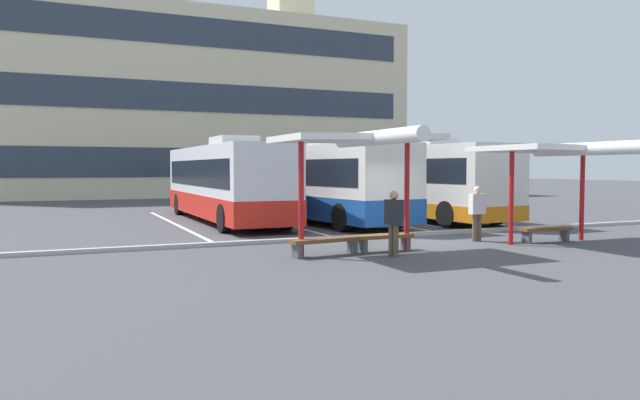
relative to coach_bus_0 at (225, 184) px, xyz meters
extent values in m
plane|color=#47474C|center=(3.75, -9.03, -1.58)|extent=(160.00, 160.00, 0.00)
cube|color=beige|center=(3.75, 25.04, 5.60)|extent=(34.67, 10.28, 14.35)
cube|color=#2D3847|center=(3.75, 19.87, 1.05)|extent=(31.89, 0.08, 2.10)
cube|color=#2D3847|center=(3.75, 19.87, 5.84)|extent=(31.89, 0.08, 2.10)
cube|color=#2D3847|center=(3.75, 19.87, 10.62)|extent=(31.89, 0.08, 2.10)
cube|color=beige|center=(12.42, 25.04, 14.18)|extent=(3.20, 3.20, 2.80)
cube|color=silver|center=(0.00, 0.00, 0.11)|extent=(2.51, 11.84, 2.82)
cube|color=red|center=(0.00, 0.00, -0.86)|extent=(2.55, 11.88, 0.88)
cube|color=black|center=(0.00, 0.00, 0.45)|extent=(2.54, 10.89, 1.04)
cube|color=black|center=(0.02, 5.89, 0.45)|extent=(2.17, 0.09, 1.69)
cube|color=silver|center=(-0.01, -1.48, 1.70)|extent=(1.49, 2.21, 0.36)
cylinder|color=black|center=(-1.12, 4.32, -1.08)|extent=(0.30, 1.00, 1.00)
cylinder|color=black|center=(1.15, 4.31, -1.08)|extent=(0.30, 1.00, 1.00)
cylinder|color=black|center=(-1.15, -4.31, -1.08)|extent=(0.30, 1.00, 1.00)
cylinder|color=black|center=(1.12, -4.32, -1.08)|extent=(0.30, 1.00, 1.00)
cube|color=silver|center=(3.52, -1.91, 0.11)|extent=(3.59, 10.57, 2.83)
cube|color=#194C9E|center=(3.52, -1.91, -0.86)|extent=(3.64, 10.62, 0.88)
cube|color=black|center=(3.52, -1.91, 0.48)|extent=(3.54, 9.75, 0.99)
cube|color=black|center=(2.98, 3.22, 0.45)|extent=(2.22, 0.31, 1.70)
cube|color=silver|center=(3.65, -3.20, 1.71)|extent=(1.74, 2.35, 0.36)
cylinder|color=black|center=(1.99, 1.54, -1.08)|extent=(0.40, 1.03, 1.00)
cylinder|color=black|center=(4.31, 1.78, -1.08)|extent=(0.40, 1.03, 1.00)
cylinder|color=black|center=(2.73, -5.59, -1.08)|extent=(0.40, 1.03, 1.00)
cylinder|color=black|center=(5.05, -5.35, -1.08)|extent=(0.40, 1.03, 1.00)
cube|color=silver|center=(7.86, -1.63, 0.13)|extent=(3.38, 11.69, 2.87)
cube|color=orange|center=(7.86, -1.63, -1.01)|extent=(3.42, 11.73, 0.58)
cube|color=black|center=(7.86, -1.63, 0.54)|extent=(3.35, 10.77, 0.94)
cube|color=black|center=(7.46, 4.10, 0.48)|extent=(2.28, 0.24, 1.72)
cube|color=silver|center=(7.96, -3.07, 1.74)|extent=(1.70, 2.30, 0.36)
cylinder|color=black|center=(6.38, 2.45, -1.08)|extent=(0.37, 1.02, 1.00)
cylinder|color=black|center=(8.76, 2.61, -1.08)|extent=(0.37, 1.02, 1.00)
cylinder|color=black|center=(6.95, -5.87, -1.08)|extent=(0.37, 1.02, 1.00)
cylinder|color=black|center=(9.34, -5.70, -1.08)|extent=(0.37, 1.02, 1.00)
cube|color=white|center=(-2.13, -0.69, -1.57)|extent=(0.16, 14.00, 0.01)
cube|color=white|center=(1.79, -0.69, -1.57)|extent=(0.16, 14.00, 0.01)
cube|color=white|center=(5.71, -0.69, -1.57)|extent=(0.16, 14.00, 0.01)
cube|color=white|center=(9.62, -0.69, -1.57)|extent=(0.16, 14.00, 0.01)
cylinder|color=red|center=(-0.76, -10.52, -0.12)|extent=(0.14, 0.14, 2.92)
cylinder|color=red|center=(2.32, -10.52, -0.12)|extent=(0.14, 0.14, 2.92)
cube|color=white|center=(0.78, -10.52, 1.42)|extent=(4.08, 2.49, 0.23)
cylinder|color=white|center=(0.78, -11.61, 1.39)|extent=(0.36, 4.08, 0.36)
cube|color=brown|center=(-0.12, -10.58, -1.18)|extent=(2.00, 0.68, 0.10)
cube|color=#4C4C51|center=(-0.94, -10.69, -1.40)|extent=(0.16, 0.35, 0.35)
cube|color=#4C4C51|center=(0.70, -10.46, -1.40)|extent=(0.16, 0.35, 0.35)
cube|color=brown|center=(1.68, -10.45, -1.18)|extent=(1.61, 0.42, 0.10)
cube|color=#4C4C51|center=(1.02, -10.45, -1.40)|extent=(0.12, 0.34, 0.35)
cube|color=#4C4C51|center=(2.33, -10.45, -1.40)|extent=(0.12, 0.34, 0.35)
cylinder|color=red|center=(5.71, -10.74, -0.22)|extent=(0.14, 0.14, 2.71)
cylinder|color=red|center=(8.47, -10.74, -0.22)|extent=(0.14, 0.14, 2.71)
cube|color=white|center=(7.09, -10.74, 1.21)|extent=(3.77, 3.07, 0.19)
cylinder|color=white|center=(7.09, -12.12, 1.18)|extent=(0.36, 3.76, 0.36)
cube|color=brown|center=(7.09, -10.69, -1.18)|extent=(1.68, 0.57, 0.10)
cube|color=#4C4C51|center=(6.42, -10.62, -1.40)|extent=(0.15, 0.35, 0.35)
cube|color=#4C4C51|center=(7.76, -10.75, -1.40)|extent=(0.15, 0.35, 0.35)
cube|color=#ADADA8|center=(3.75, -7.66, -1.52)|extent=(44.00, 0.24, 0.12)
cylinder|color=brown|center=(1.36, -11.57, -1.16)|extent=(0.14, 0.14, 0.82)
cylinder|color=brown|center=(1.32, -11.40, -1.16)|extent=(0.14, 0.14, 0.82)
cube|color=#26262D|center=(1.34, -11.49, -0.44)|extent=(0.32, 0.52, 0.62)
sphere|color=tan|center=(1.34, -11.49, -0.02)|extent=(0.22, 0.22, 0.22)
cylinder|color=brown|center=(5.42, -9.67, -1.16)|extent=(0.14, 0.14, 0.83)
cylinder|color=brown|center=(5.25, -9.67, -1.16)|extent=(0.14, 0.14, 0.83)
cube|color=silver|center=(5.33, -9.67, -0.43)|extent=(0.49, 0.22, 0.62)
sphere|color=beige|center=(5.33, -9.67, -0.01)|extent=(0.22, 0.22, 0.22)
camera|label=1|loc=(-6.30, -24.44, 0.67)|focal=33.67mm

